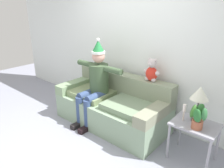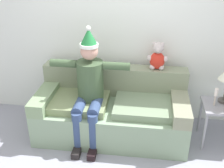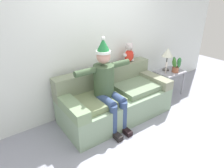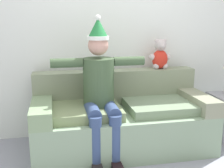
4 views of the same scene
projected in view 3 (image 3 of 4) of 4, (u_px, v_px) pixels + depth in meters
name	position (u px, v px, depth m)	size (l,w,h in m)	color
ground_plane	(153.00, 144.00, 3.03)	(10.00, 10.00, 0.00)	#9193A4
back_wall	(97.00, 39.00, 3.59)	(7.00, 0.10, 2.70)	silver
couch	(114.00, 99.00, 3.62)	(2.01, 0.93, 0.87)	gray
person_seated	(107.00, 84.00, 3.17)	(1.02, 0.77, 1.53)	#3E5538
teddy_bear	(129.00, 53.00, 3.84)	(0.29, 0.17, 0.38)	red
side_table	(169.00, 75.00, 4.33)	(0.60, 0.45, 0.56)	#9494A0
table_lamp	(168.00, 53.00, 4.18)	(0.24, 0.24, 0.50)	#4E4B47
potted_plant	(176.00, 65.00, 4.17)	(0.23, 0.21, 0.34)	#9D573C
candle_tall	(166.00, 66.00, 4.12)	(0.04, 0.04, 0.24)	beige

